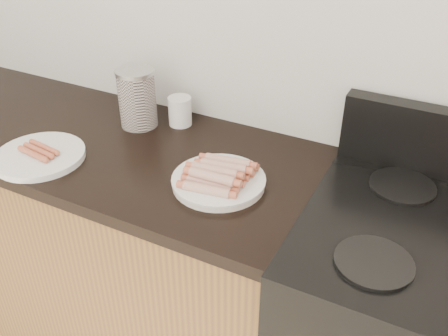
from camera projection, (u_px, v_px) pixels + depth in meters
The scene contains 11 objects.
wall_back at pixel (232, 5), 1.52m from camera, with size 4.00×0.04×2.60m, color silver.
cabinet_base at pixel (43, 219), 2.03m from camera, with size 2.20×0.59×0.86m, color brown.
counter_slab at pixel (18, 121), 1.79m from camera, with size 2.20×0.62×0.04m, color black.
burner_near_left at pixel (374, 262), 1.13m from camera, with size 0.18×0.18×0.01m, color black.
burner_far_left at pixel (402, 186), 1.38m from camera, with size 0.18×0.18×0.01m, color black.
main_plate at pixel (219, 182), 1.41m from camera, with size 0.26×0.26×0.02m, color white.
side_plate at pixel (40, 156), 1.53m from camera, with size 0.27×0.27×0.02m, color white.
hotdog_pile at pixel (219, 173), 1.39m from camera, with size 0.13×0.19×0.05m.
plain_sausages at pixel (39, 151), 1.52m from camera, with size 0.12×0.08×0.02m.
canister at pixel (137, 98), 1.67m from camera, with size 0.13×0.13×0.20m.
mug at pixel (180, 111), 1.70m from camera, with size 0.08×0.08×0.10m, color white.
Camera 1 is at (0.69, 0.61, 1.71)m, focal length 40.00 mm.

